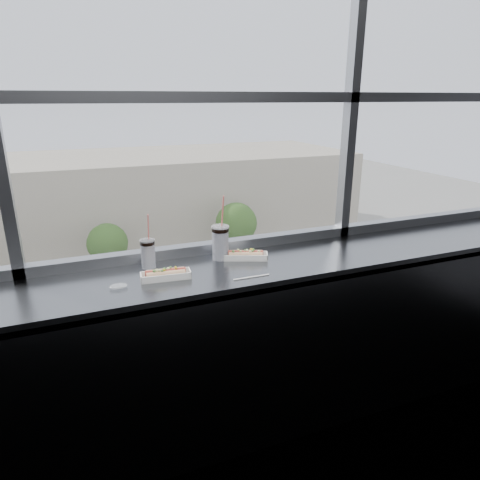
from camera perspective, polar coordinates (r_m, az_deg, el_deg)
name	(u,v)px	position (r m, az deg, el deg)	size (l,w,h in m)	color
wall_back_lower	(205,332)	(2.85, -4.74, -12.13)	(6.00, 6.00, 0.00)	black
window_glass	(195,37)	(2.49, -6.05, 25.33)	(6.00, 6.00, 0.00)	silver
window_mullions	(196,36)	(2.47, -5.91, 25.38)	(6.00, 0.08, 2.40)	gray
counter	(217,274)	(2.38, -3.11, -4.50)	(6.00, 0.55, 0.06)	slate
counter_fascia	(234,379)	(2.43, -0.86, -18.09)	(6.00, 0.04, 1.04)	slate
hotdog_tray_left	(166,274)	(2.26, -9.88, -4.51)	(0.27, 0.11, 0.06)	white
hotdog_tray_right	(246,255)	(2.49, 0.76, -2.02)	(0.27, 0.17, 0.06)	white
soda_cup_left	(148,252)	(2.40, -12.18, -1.61)	(0.08, 0.08, 0.31)	white
soda_cup_right	(220,241)	(2.48, -2.63, -0.10)	(0.10, 0.10, 0.38)	white
loose_straw	(251,277)	(2.25, 1.53, -4.96)	(0.01, 0.01, 0.20)	white
wrapper	(118,286)	(2.21, -15.91, -5.92)	(0.09, 0.07, 0.02)	silver
plaza_ground	(85,228)	(47.67, -19.98, 1.52)	(120.00, 120.00, 0.00)	gray
street_asphalt	(105,340)	(25.86, -17.55, -12.58)	(80.00, 10.00, 0.06)	black
far_sidewalk	(95,285)	(33.02, -18.75, -5.70)	(80.00, 6.00, 0.04)	gray
far_building	(83,202)	(41.35, -20.23, 4.77)	(50.00, 14.00, 8.00)	#BCB097
car_near_c	(131,357)	(21.92, -14.35, -14.92)	(6.49, 2.70, 2.16)	#AB472A
car_far_c	(271,268)	(31.69, 4.14, -3.69)	(6.03, 2.51, 2.01)	white
car_far_b	(134,289)	(29.11, -13.91, -6.40)	(5.76, 2.40, 1.92)	maroon
car_near_d	(271,328)	(23.68, 4.19, -11.63)	(6.45, 2.69, 2.15)	#B6B6B6
pedestrian_c	(182,264)	(32.39, -7.71, -3.19)	(0.97, 0.73, 2.18)	#66605B
pedestrian_b	(85,274)	(32.14, -20.01, -4.31)	(1.00, 0.75, 2.24)	#66605B
pedestrian_d	(208,262)	(33.02, -4.32, -2.91)	(0.84, 0.63, 1.89)	#66605B
tree_center	(108,243)	(31.99, -17.25, -0.44)	(2.90, 2.90, 4.54)	#47382B
tree_right	(236,223)	(33.90, -0.50, 2.23)	(3.31, 3.31, 5.18)	#47382B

